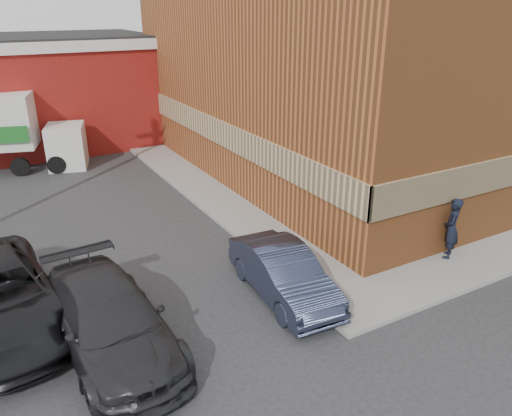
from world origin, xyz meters
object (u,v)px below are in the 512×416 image
sedan (283,273)px  suv_b (111,321)px  man (452,228)px  brick_building (359,61)px

sedan → suv_b: (-4.42, 0.00, 0.08)m
suv_b → man: bearing=-7.6°
man → sedan: (-5.29, 0.75, -0.37)m
man → suv_b: size_ratio=0.36×
man → sedan: man is taller
brick_building → sedan: size_ratio=4.52×
brick_building → suv_b: size_ratio=3.57×
brick_building → suv_b: 16.61m
brick_building → suv_b: brick_building is taller
man → brick_building: bearing=-150.2°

